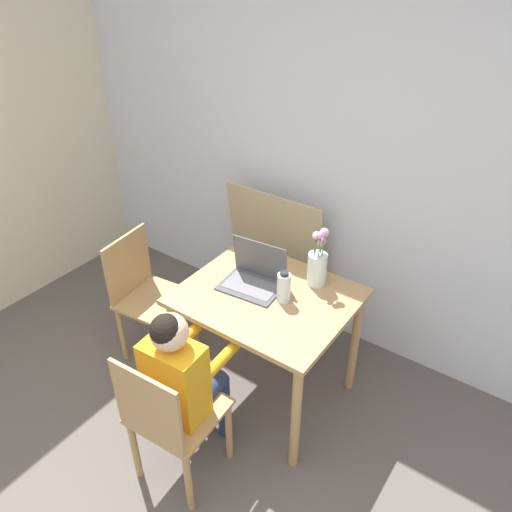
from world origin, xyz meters
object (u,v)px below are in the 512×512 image
Objects in this scene: chair_spare at (147,296)px; flower_vase at (317,264)px; water_bottle at (284,287)px; person_seated at (182,373)px; chair_occupied at (170,418)px; laptop at (255,275)px.

chair_spare is 1.15m from flower_vase.
chair_spare is 2.38× the size of flower_vase.
flower_vase is at bearing 74.22° from water_bottle.
chair_occupied is at bearing 90.00° from person_seated.
person_seated is 0.68m from water_bottle.
laptop is (-0.05, 0.66, 0.16)m from person_seated.
water_bottle is at bearing -14.93° from laptop.
laptop is at bearing -89.19° from chair_occupied.
chair_spare is 0.83m from laptop.
water_bottle is (0.15, 0.75, 0.39)m from chair_occupied.
flower_vase is at bearing -106.08° from chair_occupied.
water_bottle is (0.16, 0.63, 0.19)m from person_seated.
chair_occupied and chair_spare have the same top height.
flower_vase reaches higher than chair_spare.
person_seated is 2.91× the size of flower_vase.
laptop is at bearing -144.21° from flower_vase.
chair_spare is 4.66× the size of water_bottle.
person_seated is (-0.01, 0.12, 0.20)m from chair_occupied.
chair_occupied is 1.00× the size of chair_spare.
chair_occupied is at bearing -101.40° from water_bottle.
person_seated reaches higher than chair_occupied.
flower_vase is (1.00, 0.37, 0.43)m from chair_spare.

